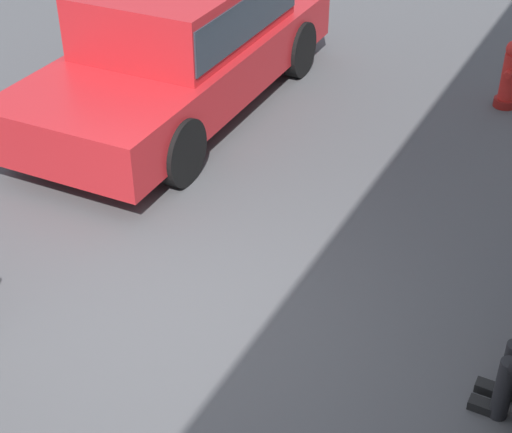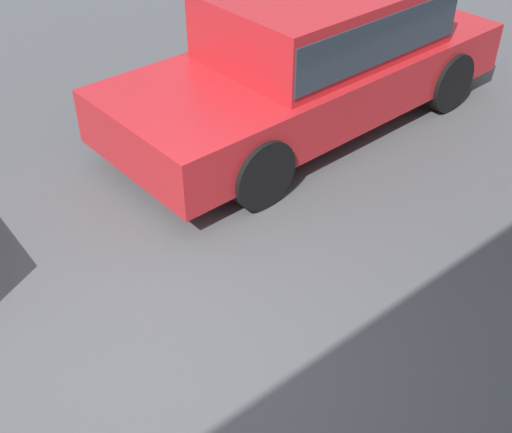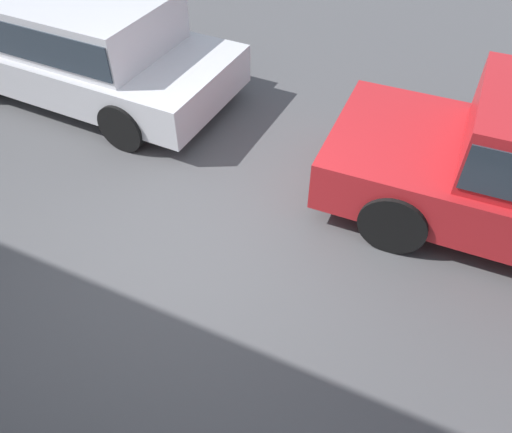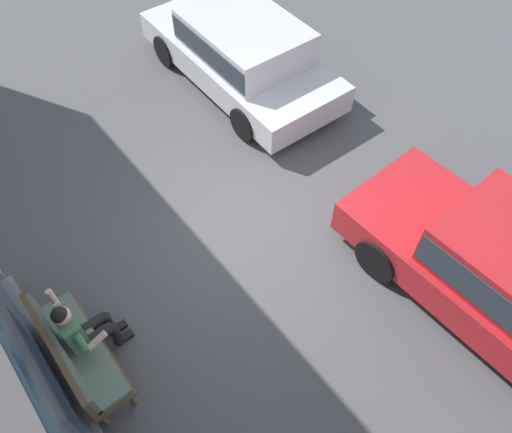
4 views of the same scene
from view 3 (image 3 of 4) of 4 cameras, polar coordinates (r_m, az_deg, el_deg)
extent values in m
plane|color=#4C4C4F|center=(5.10, -8.91, -5.34)|extent=(60.00, 60.00, 0.00)
cylinder|color=black|center=(5.13, 15.41, -0.67)|extent=(0.69, 0.20, 0.69)
cylinder|color=black|center=(6.48, 18.56, 9.22)|extent=(0.69, 0.20, 0.69)
cube|color=silver|center=(7.80, -19.31, 16.69)|extent=(4.45, 2.00, 0.53)
cube|color=silver|center=(7.45, -19.34, 20.41)|extent=(2.33, 1.72, 0.63)
cube|color=#28333D|center=(7.45, -19.34, 20.41)|extent=(2.29, 1.75, 0.44)
cylinder|color=black|center=(9.36, -21.88, 19.38)|extent=(0.64, 0.20, 0.64)
cylinder|color=black|center=(6.49, -14.98, 9.88)|extent=(0.64, 0.20, 0.64)
cylinder|color=black|center=(7.71, -6.59, 16.96)|extent=(0.64, 0.20, 0.64)
camera|label=1|loc=(5.77, -73.20, 18.98)|focal=55.00mm
camera|label=2|loc=(3.38, -68.15, 13.51)|focal=45.00mm
camera|label=4|loc=(3.05, 147.02, 25.99)|focal=35.00mm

